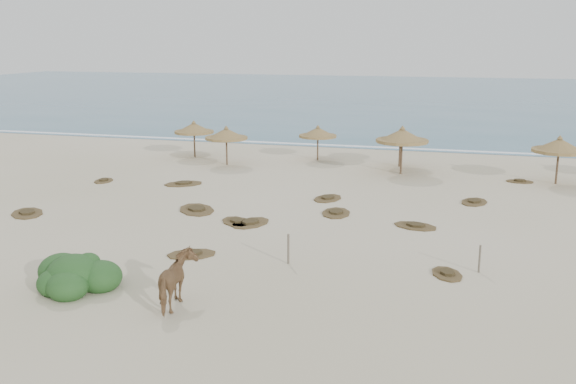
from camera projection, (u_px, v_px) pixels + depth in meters
name	position (u px, v px, depth m)	size (l,w,h in m)	color
ground	(276.00, 248.00, 26.07)	(160.00, 160.00, 0.00)	beige
ocean	(417.00, 96.00, 96.41)	(200.00, 100.00, 0.01)	#285B79
foam_line	(369.00, 147.00, 50.46)	(70.00, 0.60, 0.01)	white
palapa_0	(194.00, 129.00, 45.81)	(3.71, 3.71, 2.65)	brown
palapa_1	(226.00, 134.00, 42.94)	(3.23, 3.23, 2.66)	brown
palapa_2	(318.00, 133.00, 44.66)	(3.30, 3.30, 2.48)	brown
palapa_3	(402.00, 136.00, 39.97)	(4.14, 4.14, 3.06)	brown
palapa_4	(400.00, 137.00, 42.30)	(3.64, 3.64, 2.60)	brown
palapa_5	(559.00, 146.00, 37.15)	(3.88, 3.88, 2.89)	brown
horse	(177.00, 281.00, 20.17)	(0.94, 2.06, 1.74)	brown
fence_post_near	(288.00, 249.00, 24.16)	(0.09, 0.09, 1.16)	#635A4A
fence_post_far	(480.00, 259.00, 23.27)	(0.08, 0.08, 1.04)	#635A4A
bush	(75.00, 276.00, 21.77)	(3.10, 2.73, 1.39)	#255022
scrub_0	(27.00, 213.00, 31.17)	(2.56, 2.68, 0.16)	brown
scrub_1	(197.00, 209.00, 31.83)	(2.85, 3.05, 0.16)	brown
scrub_2	(236.00, 221.00, 29.73)	(2.17, 2.23, 0.16)	brown
scrub_3	(336.00, 213.00, 31.22)	(1.56, 2.23, 0.16)	brown
scrub_4	(415.00, 226.00, 29.04)	(2.30, 1.84, 0.16)	brown
scrub_6	(183.00, 184.00, 37.52)	(2.69, 2.51, 0.16)	brown
scrub_7	(474.00, 202.00, 33.33)	(1.72, 2.21, 0.16)	brown
scrub_8	(104.00, 180.00, 38.32)	(1.29, 1.74, 0.16)	brown
scrub_9	(251.00, 223.00, 29.53)	(2.02, 2.49, 0.16)	brown
scrub_10	(520.00, 181.00, 38.13)	(1.59, 1.04, 0.16)	brown
scrub_11	(192.00, 254.00, 25.24)	(2.31, 2.04, 0.16)	brown
scrub_12	(447.00, 274.00, 23.11)	(1.51, 1.85, 0.16)	brown
scrub_13	(328.00, 198.00, 34.08)	(1.78, 2.29, 0.16)	brown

